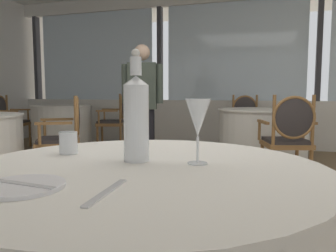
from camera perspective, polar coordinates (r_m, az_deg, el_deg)
ground_plane at (r=2.47m, az=0.44°, el=-18.04°), size 13.72×13.72×0.00m
window_wall_far at (r=6.16m, az=11.21°, el=7.04°), size 9.02×0.14×2.85m
side_plate at (r=0.88m, az=-23.84°, el=-9.46°), size 0.20×0.20×0.01m
butter_knife at (r=0.88m, az=-23.85°, el=-9.13°), size 0.19×0.04×0.00m
dinner_fork at (r=0.78m, az=-10.57°, el=-11.12°), size 0.03×0.21×0.00m
water_bottle at (r=1.10m, az=-5.49°, el=1.72°), size 0.08×0.08×0.37m
wine_glass at (r=1.05m, az=5.17°, el=1.26°), size 0.08×0.08×0.21m
water_tumbler at (r=1.29m, az=-16.79°, el=-2.78°), size 0.07×0.07×0.08m
background_table_0 at (r=4.75m, az=15.94°, el=-1.81°), size 1.22×1.22×0.77m
dining_chair_0_0 at (r=3.74m, az=20.14°, el=-1.20°), size 0.62×0.57×0.97m
dining_chair_0_1 at (r=5.74m, az=13.30°, el=1.26°), size 0.62×0.57×0.95m
dining_chair_1_1 at (r=3.83m, az=-17.14°, el=-0.99°), size 0.63×0.65×0.96m
background_table_3 at (r=6.19m, az=-17.76°, el=-0.13°), size 1.06×1.06×0.77m
dining_chair_3_0 at (r=6.54m, az=-25.81°, el=1.36°), size 0.57×0.62×0.95m
dining_chair_3_1 at (r=5.95m, az=-8.99°, el=1.60°), size 0.57×0.62×0.97m
diner_person_0 at (r=4.27m, az=-4.43°, el=4.59°), size 0.51×0.29×1.60m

